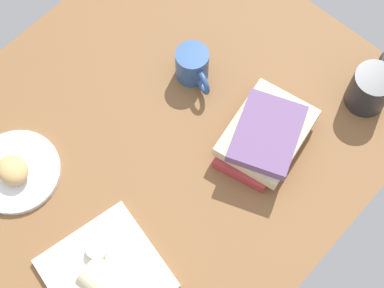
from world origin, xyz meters
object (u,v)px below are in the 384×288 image
object	(u,v)px
square_plate	(106,274)
breakfast_wrap	(109,288)
book_stack	(264,135)
sauce_cup	(97,249)
coffee_mug	(371,87)
round_plate	(16,172)
scone_pastry	(13,170)
second_mug	(193,65)

from	to	relation	value
square_plate	breakfast_wrap	size ratio (longest dim) A/B	1.97
breakfast_wrap	book_stack	world-z (taller)	book_stack
square_plate	sauce_cup	xyz separation A→B (cm)	(2.20, 4.52, 1.99)
sauce_cup	book_stack	distance (cm)	43.82
square_plate	coffee_mug	distance (cm)	72.09
sauce_cup	book_stack	bearing A→B (deg)	-12.17
book_stack	round_plate	bearing A→B (deg)	140.08
breakfast_wrap	coffee_mug	bearing A→B (deg)	-13.11
round_plate	scone_pastry	world-z (taller)	scone_pastry
round_plate	coffee_mug	world-z (taller)	coffee_mug
square_plate	coffee_mug	xyz separation A→B (cm)	(70.36, -15.02, 4.55)
square_plate	second_mug	world-z (taller)	second_mug
book_stack	coffee_mug	xyz separation A→B (cm)	(25.35, -10.32, 0.93)
square_plate	book_stack	distance (cm)	45.39
scone_pastry	square_plate	bearing A→B (deg)	-93.26
breakfast_wrap	coffee_mug	world-z (taller)	coffee_mug
sauce_cup	square_plate	bearing A→B (deg)	-115.96
round_plate	coffee_mug	size ratio (longest dim) A/B	1.35
square_plate	breakfast_wrap	world-z (taller)	breakfast_wrap
scone_pastry	square_plate	world-z (taller)	scone_pastry
sauce_cup	second_mug	distance (cm)	47.69
coffee_mug	second_mug	distance (cm)	41.16
breakfast_wrap	book_stack	bearing A→B (deg)	-5.46
square_plate	sauce_cup	bearing A→B (deg)	64.04
square_plate	breakfast_wrap	xyz separation A→B (cm)	(-1.76, -3.62, 4.38)
square_plate	second_mug	size ratio (longest dim) A/B	1.84
sauce_cup	coffee_mug	world-z (taller)	coffee_mug
breakfast_wrap	second_mug	xyz separation A→B (cm)	(49.30, 22.84, -0.79)
round_plate	scone_pastry	distance (cm)	3.03
sauce_cup	book_stack	world-z (taller)	book_stack
scone_pastry	round_plate	bearing A→B (deg)	52.56
book_stack	second_mug	xyz separation A→B (cm)	(2.53, 23.93, -0.03)
round_plate	second_mug	distance (cm)	46.99
scone_pastry	second_mug	size ratio (longest dim) A/B	0.61
square_plate	sauce_cup	size ratio (longest dim) A/B	4.88
breakfast_wrap	round_plate	bearing A→B (deg)	79.32
scone_pastry	sauce_cup	bearing A→B (deg)	-88.97
book_stack	coffee_mug	world-z (taller)	coffee_mug
book_stack	coffee_mug	size ratio (longest dim) A/B	1.69
breakfast_wrap	scone_pastry	bearing A→B (deg)	80.01
second_mug	round_plate	bearing A→B (deg)	165.32
sauce_cup	coffee_mug	xyz separation A→B (cm)	(68.15, -19.55, 2.55)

